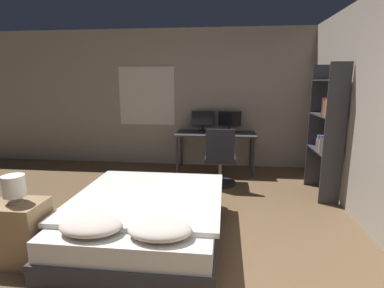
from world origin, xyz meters
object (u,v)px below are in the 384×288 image
(desk, at_px, (216,137))
(bookshelf, at_px, (328,127))
(bed, at_px, (147,218))
(computer_mouse, at_px, (230,134))
(monitor_left, at_px, (203,119))
(keyboard, at_px, (215,134))
(office_chair, at_px, (220,162))
(nightstand, at_px, (20,232))
(monitor_right, at_px, (230,120))
(bedside_lamp, at_px, (14,186))

(desk, xyz_separation_m, bookshelf, (1.65, -1.13, 0.39))
(bed, xyz_separation_m, computer_mouse, (0.91, 2.41, 0.52))
(bed, relative_size, monitor_left, 4.26)
(keyboard, height_order, office_chair, office_chair)
(bed, height_order, monitor_left, monitor_left)
(nightstand, xyz_separation_m, monitor_right, (1.99, 3.44, 0.67))
(monitor_right, relative_size, computer_mouse, 6.39)
(monitor_right, xyz_separation_m, keyboard, (-0.26, -0.48, -0.21))
(bedside_lamp, relative_size, computer_mouse, 3.75)
(nightstand, distance_m, bedside_lamp, 0.46)
(desk, xyz_separation_m, keyboard, (0.00, -0.24, 0.09))
(monitor_left, distance_m, computer_mouse, 0.74)
(desk, bearing_deg, monitor_left, 137.24)
(nightstand, xyz_separation_m, bookshelf, (3.38, 2.07, 0.75))
(computer_mouse, bearing_deg, bedside_lamp, -123.95)
(desk, height_order, keyboard, keyboard)
(bed, bearing_deg, office_chair, 67.46)
(monitor_right, relative_size, office_chair, 0.46)
(desk, xyz_separation_m, office_chair, (0.11, -0.83, -0.26))
(desk, height_order, monitor_left, monitor_left)
(monitor_right, distance_m, office_chair, 1.21)
(nightstand, height_order, keyboard, keyboard)
(desk, xyz_separation_m, monitor_left, (-0.26, 0.24, 0.31))
(keyboard, xyz_separation_m, computer_mouse, (0.27, 0.00, 0.01))
(bedside_lamp, relative_size, keyboard, 0.74)
(bedside_lamp, bearing_deg, desk, 61.63)
(bedside_lamp, xyz_separation_m, desk, (1.73, 3.20, -0.10))
(keyboard, xyz_separation_m, bookshelf, (1.65, -0.89, 0.29))
(computer_mouse, bearing_deg, nightstand, -123.95)
(nightstand, height_order, bookshelf, bookshelf)
(bed, bearing_deg, bookshelf, 33.52)
(nightstand, distance_m, monitor_left, 3.80)
(nightstand, height_order, monitor_right, monitor_right)
(monitor_right, xyz_separation_m, office_chair, (-0.15, -1.07, -0.56))
(desk, bearing_deg, computer_mouse, -41.63)
(bed, relative_size, keyboard, 5.40)
(monitor_left, relative_size, computer_mouse, 6.39)
(nightstand, bearing_deg, monitor_left, 66.88)
(bed, distance_m, monitor_right, 3.11)
(bedside_lamp, distance_m, monitor_right, 3.98)
(bedside_lamp, relative_size, office_chair, 0.27)
(keyboard, bearing_deg, nightstand, -120.25)
(keyboard, relative_size, bookshelf, 0.18)
(bed, relative_size, monitor_right, 4.26)
(bedside_lamp, relative_size, monitor_left, 0.59)
(computer_mouse, xyz_separation_m, bookshelf, (1.38, -0.89, 0.28))
(office_chair, bearing_deg, keyboard, 100.53)
(bedside_lamp, distance_m, keyboard, 3.43)
(bedside_lamp, bearing_deg, bookshelf, 31.52)
(nightstand, distance_m, monitor_right, 4.03)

